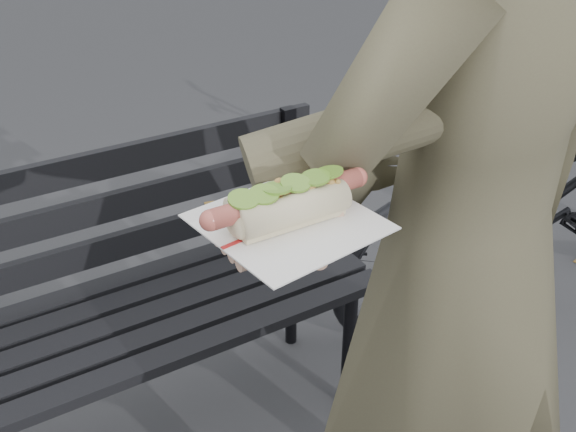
% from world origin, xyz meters
% --- Properties ---
extents(park_bench, '(1.50, 0.44, 0.88)m').
position_xyz_m(park_bench, '(0.01, 0.93, 0.52)').
color(park_bench, black).
rests_on(park_bench, ground).
extents(bicycle, '(1.79, 0.78, 0.91)m').
position_xyz_m(bicycle, '(1.62, 0.80, 0.46)').
color(bicycle, black).
rests_on(bicycle, ground).
extents(person, '(0.73, 0.52, 1.90)m').
position_xyz_m(person, '(0.50, 0.12, 0.95)').
color(person, brown).
rests_on(person, ground).
extents(held_hotdog, '(0.63, 0.30, 0.20)m').
position_xyz_m(held_hotdog, '(0.29, 0.10, 1.24)').
color(held_hotdog, brown).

